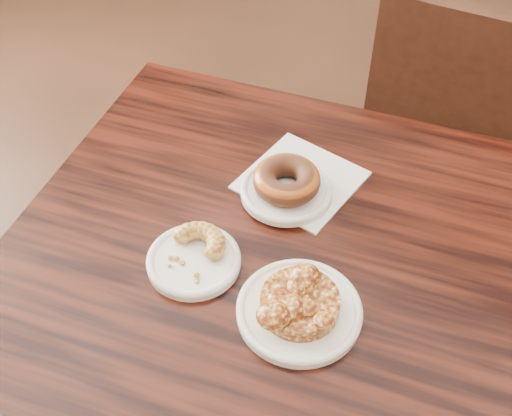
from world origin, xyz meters
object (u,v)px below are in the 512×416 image
Objects in this scene: apple_fritter at (300,301)px; glazed_donut at (287,180)px; cruller_fragment at (193,253)px; chair_far at (472,137)px; cafe_table at (262,371)px.

glazed_donut is at bearing 125.21° from apple_fritter.
cruller_fragment is (-0.18, -0.01, -0.00)m from apple_fritter.
chair_far is at bearing 77.64° from glazed_donut.
cafe_table is 0.43m from glazed_donut.
cafe_table is 5.18× the size of apple_fritter.
cafe_table is 0.83m from chair_far.
cafe_table is at bearing 145.58° from apple_fritter.
cruller_fragment is (-0.07, -0.08, 0.40)m from cafe_table.
chair_far reaches higher than apple_fritter.
chair_far is 5.86× the size of apple_fritter.
cafe_table is 7.12× the size of glazed_donut.
apple_fritter reaches higher than cruller_fragment.
glazed_donut reaches higher than cafe_table.
cruller_fragment is (-0.20, -0.90, 0.33)m from chair_far.
cafe_table is 7.93× the size of cruller_fragment.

